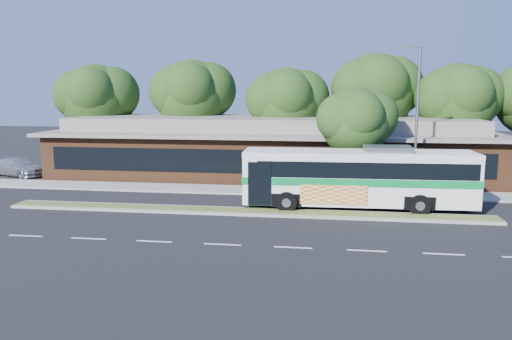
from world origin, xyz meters
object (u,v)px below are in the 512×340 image
object	(u,v)px
lamp_post	(416,117)
sedan	(18,167)
sidewalk_tree	(360,121)
transit_bus	(359,174)

from	to	relation	value
lamp_post	sedan	bearing A→B (deg)	172.60
sidewalk_tree	transit_bus	bearing A→B (deg)	-93.64
transit_bus	sedan	bearing A→B (deg)	161.89
sidewalk_tree	lamp_post	bearing A→B (deg)	-5.30
sedan	sidewalk_tree	bearing A→B (deg)	-76.44
lamp_post	sidewalk_tree	xyz separation A→B (m)	(-3.26, 0.30, -0.28)
transit_bus	sedan	distance (m)	26.13
sedan	sidewalk_tree	size ratio (longest dim) A/B	0.71
lamp_post	sedan	distance (m)	29.11
lamp_post	transit_bus	world-z (taller)	lamp_post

